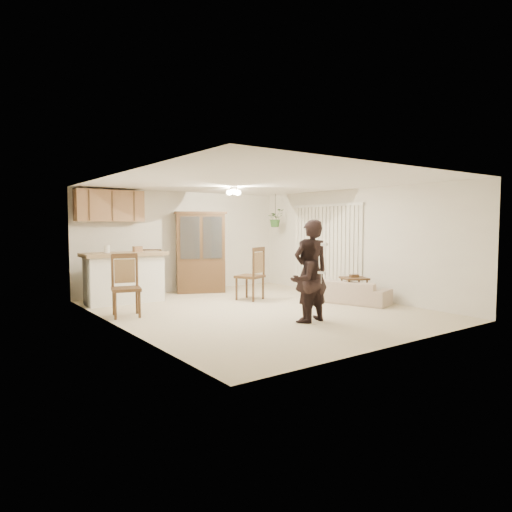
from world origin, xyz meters
TOP-DOWN VIEW (x-y plane):
  - floor at (0.00, 0.00)m, footprint 6.50×6.50m
  - ceiling at (0.00, 0.00)m, footprint 5.50×6.50m
  - wall_back at (0.00, 3.25)m, footprint 5.50×0.02m
  - wall_front at (0.00, -3.25)m, footprint 5.50×0.02m
  - wall_left at (-2.75, 0.00)m, footprint 0.02×6.50m
  - wall_right at (2.75, 0.00)m, footprint 0.02×6.50m
  - breakfast_bar at (-1.85, 2.35)m, footprint 1.60×0.55m
  - bar_top at (-1.85, 2.35)m, footprint 1.75×0.70m
  - upper_cabinets at (-1.90, 3.07)m, footprint 1.50×0.34m
  - vertical_blinds at (2.71, 0.90)m, footprint 0.06×2.30m
  - ceiling_fixture at (0.20, 1.20)m, footprint 0.36×0.36m
  - hanging_plant at (2.30, 2.40)m, footprint 0.43×0.37m
  - plant_cord at (2.30, 2.40)m, footprint 0.01×0.01m
  - sofa at (2.06, -0.48)m, footprint 1.32×2.01m
  - adult at (0.13, -1.35)m, footprint 0.73×0.55m
  - child at (0.00, -1.35)m, footprint 0.73×0.61m
  - china_hutch at (0.22, 2.75)m, footprint 1.36×0.95m
  - side_table at (2.12, -0.55)m, footprint 0.67×0.67m
  - chair_bar at (-2.34, 0.91)m, footprint 0.62×0.62m
  - chair_hutch_left at (-1.12, 2.76)m, footprint 0.69×0.69m
  - chair_hutch_right at (0.56, 1.11)m, footprint 0.69×0.69m
  - controller_adult at (0.05, -1.76)m, footprint 0.08×0.16m
  - controller_child at (0.06, -1.68)m, footprint 0.06×0.13m

SIDE VIEW (x-z plane):
  - floor at x=0.00m, z-range 0.00..0.00m
  - side_table at x=2.12m, z-range -0.02..0.60m
  - chair_hutch_left at x=-1.12m, z-range -0.24..0.86m
  - chair_bar at x=-2.34m, z-range -0.25..0.90m
  - chair_hutch_right at x=0.56m, z-range -0.26..0.93m
  - sofa at x=2.06m, z-range 0.00..0.73m
  - breakfast_bar at x=-1.85m, z-range 0.00..1.00m
  - child at x=0.00m, z-range 0.00..1.35m
  - controller_child at x=0.06m, z-range 0.86..0.90m
  - adult at x=0.13m, z-range 0.00..1.80m
  - china_hutch at x=0.22m, z-range -0.01..1.98m
  - bar_top at x=-1.85m, z-range 1.01..1.09m
  - vertical_blinds at x=2.71m, z-range 0.05..2.15m
  - wall_back at x=0.00m, z-range 0.00..2.50m
  - wall_front at x=0.00m, z-range 0.00..2.50m
  - wall_left at x=-2.75m, z-range 0.00..2.50m
  - wall_right at x=2.75m, z-range 0.00..2.50m
  - controller_adult at x=0.05m, z-range 1.33..1.38m
  - hanging_plant at x=2.30m, z-range 1.61..2.09m
  - upper_cabinets at x=-1.90m, z-range 1.75..2.45m
  - plant_cord at x=2.30m, z-range 1.85..2.50m
  - ceiling_fixture at x=0.20m, z-range 2.30..2.50m
  - ceiling at x=0.00m, z-range 2.49..2.51m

